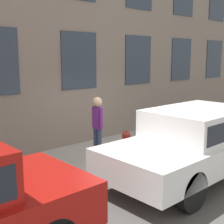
{
  "coord_description": "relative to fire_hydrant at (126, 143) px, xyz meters",
  "views": [
    {
      "loc": [
        -5.43,
        5.75,
        2.87
      ],
      "look_at": [
        0.64,
        0.19,
        1.4
      ],
      "focal_mm": 50.0,
      "sensor_mm": 36.0,
      "label": 1
    }
  ],
  "objects": [
    {
      "name": "building_facade",
      "position": [
        2.07,
        0.13,
        3.15
      ],
      "size": [
        0.33,
        40.0,
        7.32
      ],
      "color": "gray",
      "rests_on": "ground_plane"
    },
    {
      "name": "fire_hydrant",
      "position": [
        0.0,
        0.0,
        0.0
      ],
      "size": [
        0.31,
        0.43,
        0.71
      ],
      "color": "red",
      "rests_on": "sidewalk"
    },
    {
      "name": "ground_plane",
      "position": [
        -0.41,
        0.13,
        -0.52
      ],
      "size": [
        80.0,
        80.0,
        0.0
      ],
      "primitive_type": "plane",
      "color": "#514F4C"
    },
    {
      "name": "person",
      "position": [
        0.46,
        0.65,
        0.63
      ],
      "size": [
        0.4,
        0.26,
        1.65
      ],
      "rotation": [
        0.0,
        0.0,
        -2.08
      ],
      "color": "navy",
      "rests_on": "sidewalk"
    },
    {
      "name": "sidewalk",
      "position": [
        0.75,
        0.13,
        -0.44
      ],
      "size": [
        2.34,
        60.0,
        0.15
      ],
      "color": "#9E9B93",
      "rests_on": "ground_plane"
    },
    {
      "name": "parked_car_white_near",
      "position": [
        -1.92,
        -0.53,
        0.42
      ],
      "size": [
        2.01,
        5.28,
        1.66
      ],
      "color": "black",
      "rests_on": "ground_plane"
    }
  ]
}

